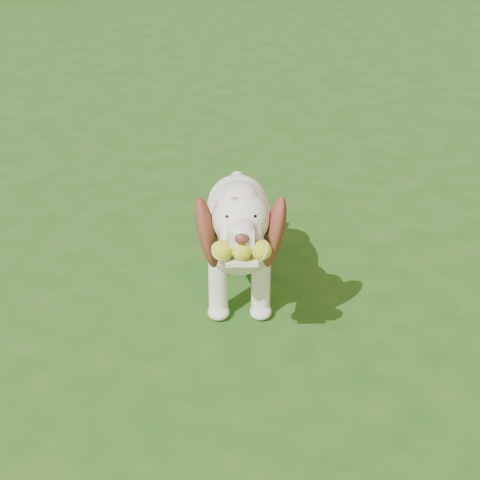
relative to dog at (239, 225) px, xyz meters
name	(u,v)px	position (x,y,z in m)	size (l,w,h in m)	color
ground	(146,362)	(-0.50, -0.26, -0.36)	(80.00, 80.00, 0.00)	#1C4F16
dog	(239,225)	(0.00, 0.00, 0.00)	(0.62, 1.00, 0.68)	white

